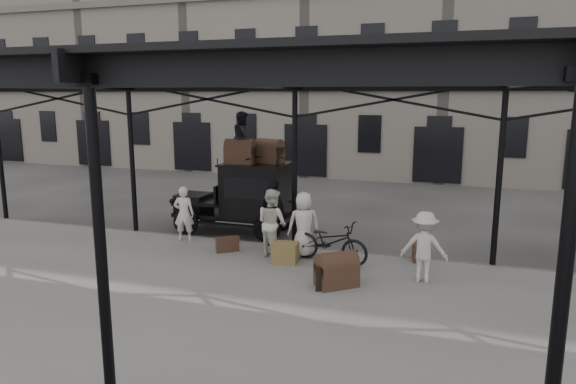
% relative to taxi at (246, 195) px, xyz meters
% --- Properties ---
extents(ground, '(120.00, 120.00, 0.00)m').
position_rel_taxi_xyz_m(ground, '(1.91, -3.23, -1.20)').
color(ground, '#383533').
rests_on(ground, ground).
extents(platform, '(28.00, 8.00, 0.15)m').
position_rel_taxi_xyz_m(platform, '(1.91, -5.23, -1.13)').
color(platform, slate).
rests_on(platform, ground).
extents(canopy, '(22.50, 9.00, 4.74)m').
position_rel_taxi_xyz_m(canopy, '(1.91, -4.95, 3.39)').
color(canopy, black).
rests_on(canopy, ground).
extents(building_frontage, '(64.00, 8.00, 14.00)m').
position_rel_taxi_xyz_m(building_frontage, '(1.91, 14.77, 5.80)').
color(building_frontage, slate).
rests_on(building_frontage, ground).
extents(taxi, '(3.65, 1.55, 2.18)m').
position_rel_taxi_xyz_m(taxi, '(0.00, 0.00, 0.00)').
color(taxi, black).
rests_on(taxi, ground).
extents(porter_left, '(0.64, 0.50, 1.55)m').
position_rel_taxi_xyz_m(porter_left, '(-1.15, -1.73, -0.28)').
color(porter_left, beige).
rests_on(porter_left, platform).
extents(porter_midleft, '(1.06, 1.00, 1.73)m').
position_rel_taxi_xyz_m(porter_midleft, '(1.65, -2.27, -0.19)').
color(porter_midleft, beige).
rests_on(porter_midleft, platform).
extents(porter_centre, '(0.95, 0.82, 1.65)m').
position_rel_taxi_xyz_m(porter_centre, '(2.40, -2.03, -0.23)').
color(porter_centre, beige).
rests_on(porter_centre, platform).
extents(porter_official, '(1.15, 0.98, 1.84)m').
position_rel_taxi_xyz_m(porter_official, '(1.40, -1.47, -0.13)').
color(porter_official, black).
rests_on(porter_official, platform).
extents(porter_right, '(1.04, 0.64, 1.56)m').
position_rel_taxi_xyz_m(porter_right, '(5.39, -2.90, -0.27)').
color(porter_right, beige).
rests_on(porter_right, platform).
extents(bicycle, '(2.06, 1.03, 1.03)m').
position_rel_taxi_xyz_m(bicycle, '(3.14, -2.27, -0.54)').
color(bicycle, black).
rests_on(bicycle, platform).
extents(porter_roof, '(0.77, 0.87, 1.52)m').
position_rel_taxi_xyz_m(porter_roof, '(-0.03, -0.10, 1.73)').
color(porter_roof, black).
rests_on(porter_roof, taxi).
extents(steamer_trunk_roof_near, '(0.88, 0.60, 0.61)m').
position_rel_taxi_xyz_m(steamer_trunk_roof_near, '(-0.08, -0.25, 1.28)').
color(steamer_trunk_roof_near, '#452B20').
rests_on(steamer_trunk_roof_near, taxi).
extents(steamer_trunk_roof_far, '(0.91, 0.69, 0.60)m').
position_rel_taxi_xyz_m(steamer_trunk_roof_far, '(0.67, 0.20, 1.27)').
color(steamer_trunk_roof_far, '#452B20').
rests_on(steamer_trunk_roof_far, taxi).
extents(steamer_trunk_platform, '(0.99, 0.95, 0.63)m').
position_rel_taxi_xyz_m(steamer_trunk_platform, '(3.66, -3.78, -0.74)').
color(steamer_trunk_platform, '#452B20').
rests_on(steamer_trunk_platform, platform).
extents(wicker_hamper, '(0.64, 0.50, 0.50)m').
position_rel_taxi_xyz_m(wicker_hamper, '(2.12, -2.65, -0.80)').
color(wicker_hamper, olive).
rests_on(wicker_hamper, platform).
extents(suitcase_upright, '(0.23, 0.61, 0.45)m').
position_rel_taxi_xyz_m(suitcase_upright, '(5.12, -1.43, -0.83)').
color(suitcase_upright, '#452B20').
rests_on(suitcase_upright, platform).
extents(suitcase_flat, '(0.56, 0.50, 0.40)m').
position_rel_taxi_xyz_m(suitcase_flat, '(0.42, -2.29, -0.85)').
color(suitcase_flat, '#452B20').
rests_on(suitcase_flat, platform).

